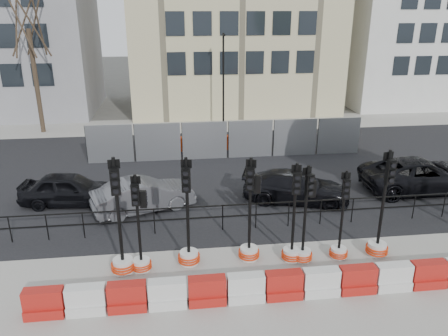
{
  "coord_description": "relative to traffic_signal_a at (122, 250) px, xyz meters",
  "views": [
    {
      "loc": [
        -2.84,
        -12.58,
        7.55
      ],
      "look_at": [
        -0.93,
        3.0,
        1.71
      ],
      "focal_mm": 35.0,
      "sensor_mm": 36.0,
      "label": 1
    }
  ],
  "objects": [
    {
      "name": "ground",
      "position": [
        4.48,
        1.05,
        -0.76
      ],
      "size": [
        120.0,
        120.0,
        0.0
      ],
      "primitive_type": "plane",
      "color": "#51514C",
      "rests_on": "ground"
    },
    {
      "name": "traffic_signal_e",
      "position": [
        5.2,
        0.03,
        -0.08
      ],
      "size": [
        0.64,
        0.64,
        3.27
      ],
      "rotation": [
        0.0,
        0.0,
        -0.12
      ],
      "color": "white",
      "rests_on": "ground"
    },
    {
      "name": "car_b",
      "position": [
        0.42,
        4.25,
        -0.11
      ],
      "size": [
        3.89,
        4.82,
        1.3
      ],
      "primitive_type": "imported",
      "rotation": [
        0.0,
        0.0,
        1.92
      ],
      "color": "#4C4D51",
      "rests_on": "ground"
    },
    {
      "name": "traffic_signal_h",
      "position": [
        8.01,
        -0.0,
        -0.02
      ],
      "size": [
        0.7,
        0.7,
        3.57
      ],
      "rotation": [
        0.0,
        0.0,
        0.15
      ],
      "color": "white",
      "rests_on": "ground"
    },
    {
      "name": "car_c",
      "position": [
        6.55,
        4.39,
        -0.13
      ],
      "size": [
        4.11,
        5.27,
        1.25
      ],
      "primitive_type": "imported",
      "rotation": [
        0.0,
        0.0,
        1.28
      ],
      "color": "black",
      "rests_on": "ground"
    },
    {
      "name": "sidewalk_near",
      "position": [
        4.48,
        -1.95,
        -0.75
      ],
      "size": [
        40.0,
        6.0,
        0.02
      ],
      "primitive_type": "cube",
      "color": "gray",
      "rests_on": "ground"
    },
    {
      "name": "building_white",
      "position": [
        21.48,
        23.03,
        7.24
      ],
      "size": [
        12.0,
        9.06,
        16.0
      ],
      "color": "silver",
      "rests_on": "ground"
    },
    {
      "name": "traffic_signal_b",
      "position": [
        0.55,
        0.03,
        -0.01
      ],
      "size": [
        0.62,
        0.62,
        3.13
      ],
      "rotation": [
        0.0,
        0.0,
        -0.09
      ],
      "color": "white",
      "rests_on": "ground"
    },
    {
      "name": "car_a",
      "position": [
        -2.56,
        5.2,
        -0.1
      ],
      "size": [
        2.31,
        4.16,
        1.31
      ],
      "primitive_type": "imported",
      "rotation": [
        0.0,
        0.0,
        1.47
      ],
      "color": "black",
      "rests_on": "ground"
    },
    {
      "name": "tree_bare_far",
      "position": [
        -6.52,
        16.55,
        5.9
      ],
      "size": [
        2.0,
        2.0,
        9.0
      ],
      "color": "#473828",
      "rests_on": "ground"
    },
    {
      "name": "traffic_signal_c",
      "position": [
        1.98,
        0.23,
        -0.03
      ],
      "size": [
        0.69,
        0.69,
        3.5
      ],
      "rotation": [
        0.0,
        0.0,
        -0.14
      ],
      "color": "white",
      "rests_on": "ground"
    },
    {
      "name": "traffic_signal_g",
      "position": [
        6.72,
        -0.01,
        -0.14
      ],
      "size": [
        0.59,
        0.59,
        2.97
      ],
      "rotation": [
        0.0,
        0.0,
        -0.16
      ],
      "color": "white",
      "rests_on": "ground"
    },
    {
      "name": "heras_fencing",
      "position": [
        3.99,
        10.76,
        -0.04
      ],
      "size": [
        14.33,
        1.72,
        2.0
      ],
      "color": "gray",
      "rests_on": "ground"
    },
    {
      "name": "building_grey",
      "position": [
        -9.52,
        23.03,
        6.24
      ],
      "size": [
        11.0,
        9.06,
        14.0
      ],
      "color": "gray",
      "rests_on": "ground"
    },
    {
      "name": "sidewalk_far",
      "position": [
        4.48,
        17.05,
        -0.75
      ],
      "size": [
        40.0,
        4.0,
        0.02
      ],
      "primitive_type": "cube",
      "color": "gray",
      "rests_on": "ground"
    },
    {
      "name": "car_d",
      "position": [
        12.22,
        4.79,
        -0.04
      ],
      "size": [
        2.43,
        5.17,
        1.43
      ],
      "primitive_type": "imported",
      "rotation": [
        0.0,
        0.0,
        1.57
      ],
      "color": "black",
      "rests_on": "ground"
    },
    {
      "name": "traffic_signal_d",
      "position": [
        3.89,
        0.27,
        0.05
      ],
      "size": [
        0.67,
        0.67,
        3.41
      ],
      "rotation": [
        0.0,
        0.0,
        -0.28
      ],
      "color": "white",
      "rests_on": "ground"
    },
    {
      "name": "kerb_railing",
      "position": [
        4.48,
        2.25,
        -0.07
      ],
      "size": [
        18.0,
        0.04,
        1.0
      ],
      "color": "black",
      "rests_on": "ground"
    },
    {
      "name": "traffic_signal_f",
      "position": [
        5.54,
        -0.04,
        0.01
      ],
      "size": [
        0.63,
        0.63,
        3.21
      ],
      "rotation": [
        0.0,
        0.0,
        0.27
      ],
      "color": "white",
      "rests_on": "ground"
    },
    {
      "name": "barrier_row",
      "position": [
        4.48,
        -1.75,
        -0.39
      ],
      "size": [
        13.6,
        0.5,
        0.8
      ],
      "color": "#AB0D1C",
      "rests_on": "ground"
    },
    {
      "name": "traffic_signal_a",
      "position": [
        0.0,
        0.0,
        0.0
      ],
      "size": [
        0.72,
        0.72,
        3.67
      ],
      "rotation": [
        0.0,
        0.0,
        0.1
      ],
      "color": "white",
      "rests_on": "ground"
    },
    {
      "name": "road",
      "position": [
        4.48,
        8.05,
        -0.74
      ],
      "size": [
        40.0,
        14.0,
        0.03
      ],
      "primitive_type": "cube",
      "color": "black",
      "rests_on": "ground"
    },
    {
      "name": "lamp_post_far",
      "position": [
        4.98,
        16.03,
        2.46
      ],
      "size": [
        0.12,
        0.56,
        6.0
      ],
      "color": "black",
      "rests_on": "ground"
    }
  ]
}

